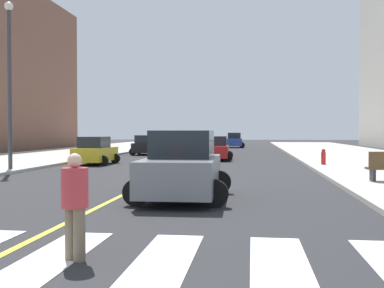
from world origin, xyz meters
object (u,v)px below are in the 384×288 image
at_px(car_silver_fourth, 175,140).
at_px(car_black_second, 146,146).
at_px(car_green_sixth, 163,142).
at_px(pedestrian_crossing, 75,202).
at_px(car_gray_nearest, 182,167).
at_px(street_lamp, 9,72).
at_px(fire_hydrant, 323,157).
at_px(car_blue_third, 234,141).
at_px(car_yellow_fifth, 95,151).
at_px(car_red_seventh, 216,149).

bearing_deg(car_silver_fourth, car_black_second, -86.78).
distance_m(car_green_sixth, pedestrian_crossing, 41.21).
bearing_deg(car_gray_nearest, street_lamp, -41.43).
xyz_separation_m(car_silver_fourth, fire_hydrant, (13.47, -30.64, -0.38)).
bearing_deg(car_blue_third, fire_hydrant, 98.63).
xyz_separation_m(car_blue_third, car_yellow_fifth, (-7.30, -31.17, -0.07)).
height_order(car_yellow_fifth, fire_hydrant, car_yellow_fifth).
distance_m(car_black_second, car_silver_fourth, 17.98).
bearing_deg(car_red_seventh, car_green_sixth, -67.34).
relative_size(car_blue_third, street_lamp, 0.50).
bearing_deg(car_black_second, car_gray_nearest, -75.52).
height_order(car_blue_third, car_yellow_fifth, car_blue_third).
bearing_deg(fire_hydrant, street_lamp, -162.83).
height_order(car_gray_nearest, street_lamp, street_lamp).
relative_size(car_silver_fourth, car_green_sixth, 1.03).
bearing_deg(pedestrian_crossing, car_yellow_fifth, -48.99).
xyz_separation_m(car_yellow_fifth, pedestrian_crossing, (6.75, -20.86, 0.13)).
distance_m(fire_hydrant, street_lamp, 17.39).
height_order(car_gray_nearest, car_black_second, car_gray_nearest).
bearing_deg(car_gray_nearest, fire_hydrant, -115.54).
bearing_deg(fire_hydrant, car_red_seventh, 138.48).
relative_size(car_black_second, car_silver_fourth, 0.81).
bearing_deg(car_blue_third, street_lamp, 72.47).
bearing_deg(street_lamp, car_yellow_fifth, 64.91).
bearing_deg(street_lamp, car_red_seventh, 48.23).
xyz_separation_m(pedestrian_crossing, fire_hydrant, (6.76, 20.36, -0.35)).
bearing_deg(car_green_sixth, fire_hydrant, -60.02).
distance_m(car_red_seventh, street_lamp, 14.98).
bearing_deg(fire_hydrant, car_gray_nearest, -114.38).
distance_m(car_blue_third, car_yellow_fifth, 32.01).
xyz_separation_m(car_blue_third, fire_hydrant, (6.21, -31.67, -0.28)).
height_order(car_gray_nearest, car_blue_third, car_gray_nearest).
height_order(car_black_second, street_lamp, street_lamp).
xyz_separation_m(car_black_second, car_silver_fourth, (-0.34, 17.97, 0.17)).
height_order(fire_hydrant, street_lamp, street_lamp).
bearing_deg(fire_hydrant, car_green_sixth, 122.67).
relative_size(car_green_sixth, car_red_seventh, 1.20).
distance_m(car_black_second, street_lamp, 18.36).
bearing_deg(car_yellow_fifth, car_red_seventh, 37.70).
xyz_separation_m(car_silver_fourth, car_red_seventh, (6.97, -24.88, -0.18)).
relative_size(car_red_seventh, fire_hydrant, 4.27).
bearing_deg(car_red_seventh, car_yellow_fifth, 35.28).
bearing_deg(car_blue_third, car_yellow_fifth, 74.35).
height_order(car_yellow_fifth, pedestrian_crossing, car_yellow_fifth).
relative_size(car_gray_nearest, car_blue_third, 1.10).
height_order(car_gray_nearest, car_silver_fourth, car_silver_fourth).
height_order(car_gray_nearest, car_green_sixth, car_gray_nearest).
height_order(car_black_second, car_blue_third, car_blue_third).
height_order(car_blue_third, car_red_seventh, car_blue_third).
bearing_deg(car_yellow_fifth, car_green_sixth, 89.59).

